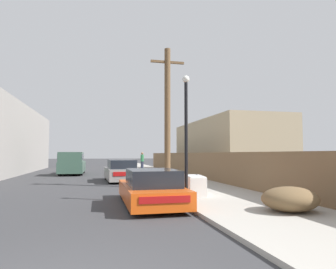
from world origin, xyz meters
name	(u,v)px	position (x,y,z in m)	size (l,w,h in m)	color
sidewalk_curb	(152,172)	(5.30, 23.50, 0.06)	(4.20, 63.00, 0.12)	#ADA89E
discarded_fridge	(195,185)	(4.21, 7.83, 0.50)	(0.87, 1.77, 0.79)	white
parked_sports_car_red	(151,189)	(2.22, 6.61, 0.56)	(1.86, 4.67, 1.23)	#E05114
car_parked_mid	(121,171)	(1.89, 15.89, 0.64)	(2.06, 4.65, 1.37)	gray
pickup_truck	(72,164)	(-1.70, 22.84, 0.94)	(1.97, 5.26, 1.90)	#385647
utility_pole	(167,114)	(3.95, 11.55, 3.83)	(1.80, 0.31, 7.22)	brown
street_lamp	(186,127)	(3.51, 6.66, 2.73)	(0.26, 0.26, 4.48)	black
brush_pile	(290,199)	(5.77, 3.94, 0.47)	(1.62, 1.47, 0.70)	brown
wooden_fence	(200,165)	(7.25, 15.81, 0.98)	(0.08, 35.47, 1.72)	brown
building_right_house	(226,147)	(12.61, 23.67, 2.46)	(6.00, 15.01, 4.93)	tan
pedestrian	(142,161)	(4.84, 26.90, 1.06)	(0.34, 0.34, 1.81)	#282D42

